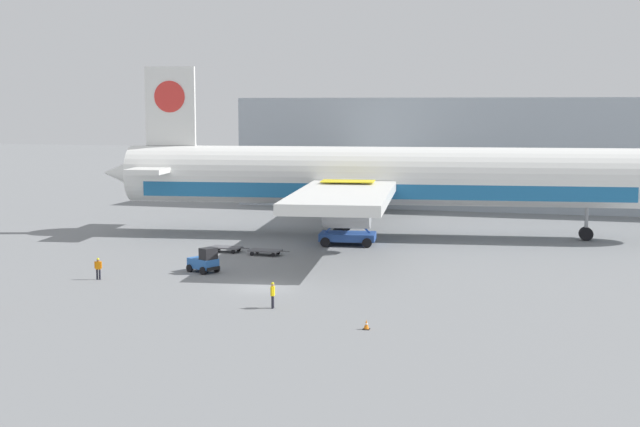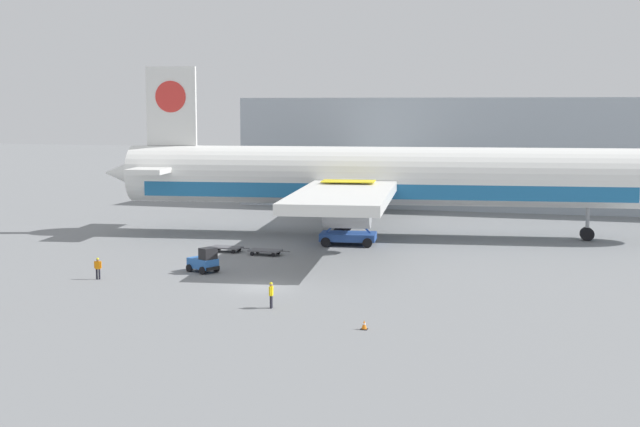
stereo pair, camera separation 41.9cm
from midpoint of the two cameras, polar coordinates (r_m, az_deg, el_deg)
ground_plane at (r=64.85m, az=-3.63°, el=-4.75°), size 400.00×400.00×0.00m
terminal_building at (r=119.26m, az=17.36°, el=3.71°), size 90.00×18.20×14.00m
airplane_main at (r=89.04m, az=3.77°, el=2.26°), size 57.93×48.63×17.00m
scissor_lift_loader at (r=83.81m, az=1.97°, el=-0.49°), size 5.54×3.95×6.07m
baggage_tug_foreground at (r=70.96m, az=-7.25°, el=-3.04°), size 2.81×2.46×2.00m
baggage_dolly_lead at (r=80.45m, az=-5.87°, el=-2.19°), size 3.73×1.63×0.48m
baggage_dolly_second at (r=78.46m, az=-3.36°, el=-2.40°), size 3.73×1.63×0.48m
ground_crew_near at (r=69.52m, az=-13.86°, el=-3.33°), size 0.55×0.31×1.66m
ground_crew_far at (r=58.14m, az=-2.94°, el=-5.09°), size 0.25×0.57×1.73m
traffic_cone_near at (r=52.94m, az=3.07°, el=-7.12°), size 0.40×0.40×0.58m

